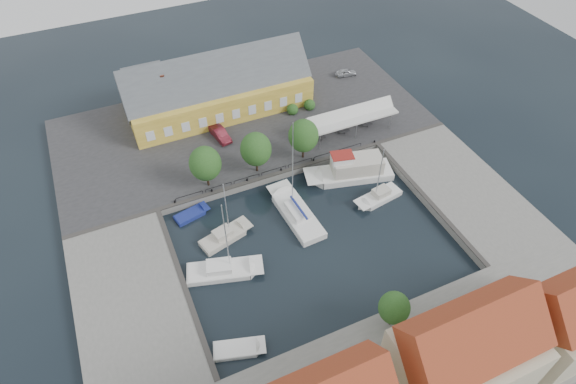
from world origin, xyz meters
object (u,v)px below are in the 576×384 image
(launch_sw, at_px, (238,350))
(car_red, at_px, (220,134))
(east_boat_b, at_px, (379,198))
(center_sailboat, at_px, (296,214))
(car_silver, at_px, (346,73))
(trawler, at_px, (352,171))
(west_boat_c, at_px, (223,271))
(launch_nw, at_px, (192,215))
(warehouse, at_px, (214,90))
(west_boat_b, at_px, (225,237))
(tent_canopy, at_px, (351,117))

(launch_sw, bearing_deg, car_red, 74.56)
(east_boat_b, bearing_deg, center_sailboat, 170.96)
(car_silver, distance_m, trawler, 24.50)
(trawler, bearing_deg, west_boat_c, -159.32)
(car_red, distance_m, center_sailboat, 18.45)
(east_boat_b, xyz_separation_m, west_boat_c, (-22.75, -2.82, -0.00))
(west_boat_c, height_order, launch_nw, west_boat_c)
(car_silver, height_order, east_boat_b, east_boat_b)
(warehouse, xyz_separation_m, launch_nw, (-9.91, -19.82, -4.34))
(west_boat_b, height_order, launch_sw, west_boat_b)
(warehouse, distance_m, launch_sw, 41.34)
(car_red, bearing_deg, tent_canopy, -28.84)
(center_sailboat, distance_m, launch_sw, 19.44)
(trawler, xyz_separation_m, launch_nw, (-22.47, 1.98, -0.93))
(west_boat_c, xyz_separation_m, launch_nw, (-0.87, 10.14, -0.17))
(launch_nw, bearing_deg, trawler, -5.04)
(car_red, distance_m, launch_nw, 14.92)
(warehouse, bearing_deg, west_boat_b, -105.87)
(launch_nw, bearing_deg, warehouse, 63.43)
(car_red, bearing_deg, center_sailboat, -86.36)
(east_boat_b, xyz_separation_m, launch_sw, (-24.38, -12.56, -0.17))
(car_silver, distance_m, east_boat_b, 28.97)
(center_sailboat, relative_size, west_boat_b, 1.55)
(center_sailboat, distance_m, launch_nw, 13.52)
(trawler, height_order, launch_sw, trawler)
(east_boat_b, xyz_separation_m, launch_nw, (-23.61, 7.32, -0.17))
(launch_sw, distance_m, launch_nw, 19.89)
(trawler, relative_size, west_boat_b, 1.33)
(trawler, bearing_deg, car_red, 134.93)
(center_sailboat, xyz_separation_m, east_boat_b, (11.27, -1.79, -0.10))
(trawler, distance_m, launch_nw, 22.58)
(west_boat_c, bearing_deg, launch_sw, -99.55)
(center_sailboat, relative_size, launch_sw, 2.59)
(car_red, height_order, launch_nw, car_red)
(trawler, height_order, east_boat_b, east_boat_b)
(west_boat_c, bearing_deg, launch_nw, 94.88)
(car_silver, xyz_separation_m, trawler, (-11.05, -21.85, -0.60))
(launch_nw, bearing_deg, car_silver, 30.66)
(east_boat_b, height_order, launch_sw, east_boat_b)
(launch_sw, bearing_deg, center_sailboat, 47.58)
(warehouse, height_order, car_silver, warehouse)
(warehouse, distance_m, trawler, 25.39)
(warehouse, distance_m, west_boat_b, 26.53)
(west_boat_b, bearing_deg, warehouse, 74.13)
(center_sailboat, bearing_deg, trawler, 19.27)
(car_silver, distance_m, launch_sw, 52.52)
(east_boat_b, height_order, launch_nw, east_boat_b)
(warehouse, xyz_separation_m, east_boat_b, (13.70, -27.14, -4.17))
(trawler, bearing_deg, warehouse, 119.95)
(trawler, height_order, west_boat_b, west_boat_b)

